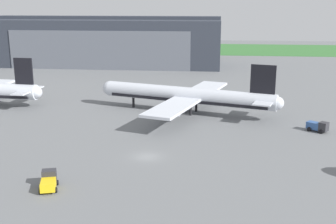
{
  "coord_description": "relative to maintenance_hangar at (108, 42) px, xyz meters",
  "views": [
    {
      "loc": [
        10.59,
        -65.84,
        24.78
      ],
      "look_at": [
        2.14,
        12.08,
        4.54
      ],
      "focal_mm": 45.97,
      "sensor_mm": 36.0,
      "label": 1
    }
  ],
  "objects": [
    {
      "name": "stair_truck",
      "position": [
        20.73,
        -117.66,
        -8.04
      ],
      "size": [
        3.16,
        4.48,
        2.25
      ],
      "color": "#2D2D33",
      "rests_on": "ground_plane"
    },
    {
      "name": "ground_plane",
      "position": [
        32.12,
        -103.94,
        -9.1
      ],
      "size": [
        440.0,
        440.0,
        0.0
      ],
      "primitive_type": "plane",
      "color": "slate"
    },
    {
      "name": "maintenance_hangar",
      "position": [
        0.0,
        0.0,
        0.0
      ],
      "size": [
        89.45,
        29.21,
        19.13
      ],
      "color": "#2D333D",
      "rests_on": "ground_plane"
    },
    {
      "name": "airliner_far_right",
      "position": [
        36.84,
        -74.53,
        -5.12
      ],
      "size": [
        41.76,
        38.99,
        11.99
      ],
      "color": "silver",
      "rests_on": "ground_plane"
    },
    {
      "name": "grass_field_strip",
      "position": [
        32.12,
        62.35,
        -9.06
      ],
      "size": [
        440.0,
        56.0,
        0.08
      ],
      "primitive_type": "cube",
      "color": "#356D33",
      "rests_on": "ground_plane"
    },
    {
      "name": "ops_van",
      "position": [
        63.17,
        -86.51,
        -7.99
      ],
      "size": [
        4.18,
        3.79,
        2.12
      ],
      "color": "#2D2D33",
      "rests_on": "ground_plane"
    }
  ]
}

